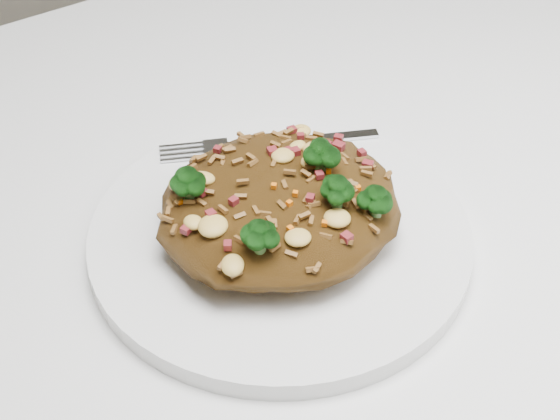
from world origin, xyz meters
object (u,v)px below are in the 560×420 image
Objects in this scene: fried_rice at (281,197)px; fork at (281,142)px; dining_table at (177,397)px; plate at (280,235)px.

fork is (0.05, 0.07, -0.02)m from fried_rice.
dining_table is 0.20m from fork.
fried_rice is at bearing 3.85° from dining_table.
dining_table is at bearing -175.63° from plate.
plate is at bearing 85.93° from fried_rice.
dining_table is at bearing -176.15° from fried_rice.
dining_table is 4.81× the size of plate.
fried_rice reaches higher than dining_table.
plate is 0.09m from fork.
dining_table is 7.59× the size of fried_rice.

